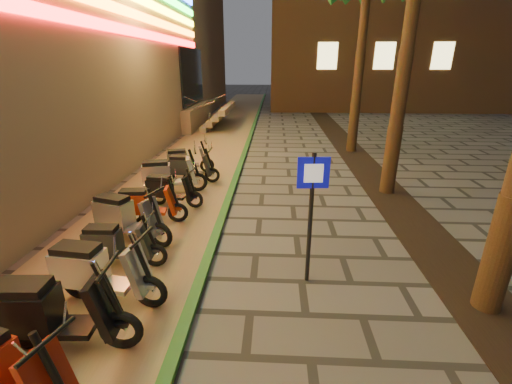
# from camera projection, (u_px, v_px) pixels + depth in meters

# --- Properties ---
(parking_strip) EXTENTS (3.40, 60.00, 0.01)m
(parking_strip) POSITION_uv_depth(u_px,v_px,m) (197.00, 161.00, 13.04)
(parking_strip) COLOR #8C7251
(parking_strip) RESTS_ON ground
(green_curb) EXTENTS (0.18, 60.00, 0.10)m
(green_curb) POSITION_uv_depth(u_px,v_px,m) (242.00, 161.00, 12.94)
(green_curb) COLOR #246124
(green_curb) RESTS_ON ground
(planting_strip) EXTENTS (1.20, 40.00, 0.02)m
(planting_strip) POSITION_uv_depth(u_px,v_px,m) (412.00, 222.00, 8.06)
(planting_strip) COLOR black
(planting_strip) RESTS_ON ground
(pedestrian_sign) EXTENTS (0.50, 0.10, 2.26)m
(pedestrian_sign) POSITION_uv_depth(u_px,v_px,m) (311.00, 202.00, 5.40)
(pedestrian_sign) COLOR black
(pedestrian_sign) RESTS_ON ground
(scooter_5) EXTENTS (1.86, 0.65, 1.31)m
(scooter_5) POSITION_uv_depth(u_px,v_px,m) (48.00, 313.00, 4.30)
(scooter_5) COLOR black
(scooter_5) RESTS_ON ground
(scooter_6) EXTENTS (1.78, 0.68, 1.25)m
(scooter_6) POSITION_uv_depth(u_px,v_px,m) (96.00, 271.00, 5.20)
(scooter_6) COLOR black
(scooter_6) RESTS_ON ground
(scooter_7) EXTENTS (1.46, 0.51, 1.03)m
(scooter_7) POSITION_uv_depth(u_px,v_px,m) (116.00, 244.00, 6.18)
(scooter_7) COLOR black
(scooter_7) RESTS_ON ground
(scooter_8) EXTENTS (1.76, 0.94, 1.25)m
(scooter_8) POSITION_uv_depth(u_px,v_px,m) (125.00, 217.00, 7.06)
(scooter_8) COLOR black
(scooter_8) RESTS_ON ground
(scooter_9) EXTENTS (1.54, 0.60, 1.08)m
(scooter_9) POSITION_uv_depth(u_px,v_px,m) (145.00, 204.00, 7.86)
(scooter_9) COLOR black
(scooter_9) RESTS_ON ground
(scooter_10) EXTENTS (1.49, 0.60, 1.05)m
(scooter_10) POSITION_uv_depth(u_px,v_px,m) (168.00, 189.00, 8.83)
(scooter_10) COLOR black
(scooter_10) RESTS_ON ground
(scooter_11) EXTENTS (1.80, 0.89, 1.27)m
(scooter_11) POSITION_uv_depth(u_px,v_px,m) (167.00, 175.00, 9.66)
(scooter_11) COLOR black
(scooter_11) RESTS_ON ground
(scooter_12) EXTENTS (1.55, 0.54, 1.10)m
(scooter_12) POSITION_uv_depth(u_px,v_px,m) (188.00, 167.00, 10.62)
(scooter_12) COLOR black
(scooter_12) RESTS_ON ground
(scooter_13) EXTENTS (1.54, 0.83, 1.10)m
(scooter_13) POSITION_uv_depth(u_px,v_px,m) (185.00, 160.00, 11.42)
(scooter_13) COLOR black
(scooter_13) RESTS_ON ground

